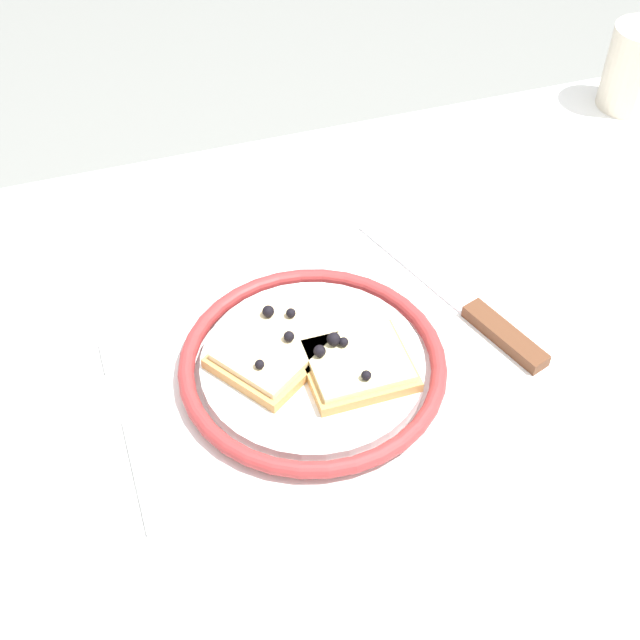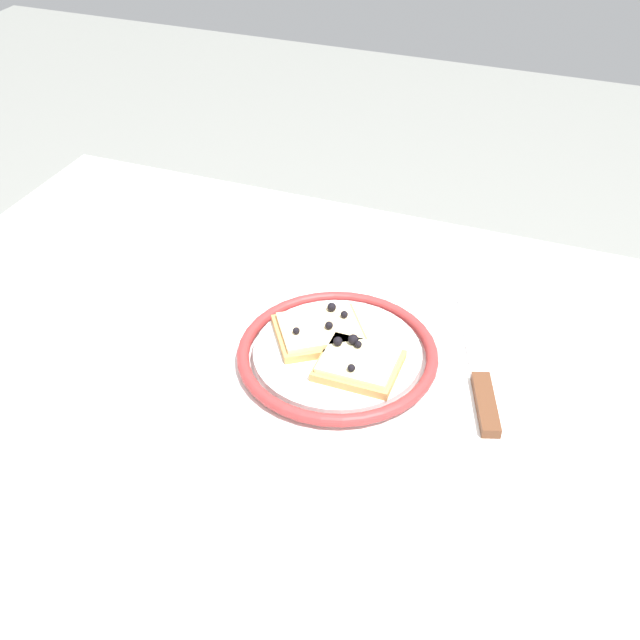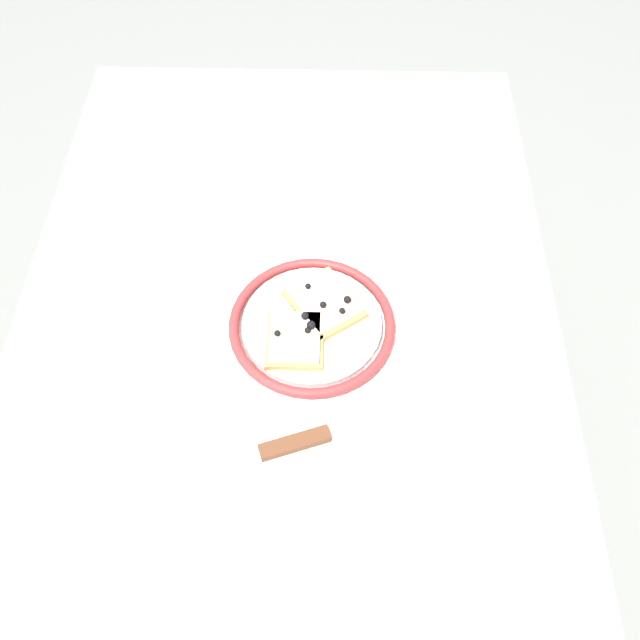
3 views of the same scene
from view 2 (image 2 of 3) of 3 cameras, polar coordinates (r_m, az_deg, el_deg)
The scene contains 7 objects.
dining_table at distance 0.92m, azimuth 1.50°, elevation -8.23°, with size 1.19×0.76×0.70m.
plate at distance 0.89m, azimuth 1.28°, elevation -2.50°, with size 0.23×0.23×0.02m.
pizza_slice_near at distance 0.90m, azimuth -0.02°, elevation -0.79°, with size 0.13×0.12×0.03m.
pizza_slice_far at distance 0.86m, azimuth 2.83°, elevation -3.16°, with size 0.09×0.08×0.03m.
knife at distance 0.88m, azimuth 11.70°, elevation -4.59°, with size 0.10×0.23×0.01m.
fork at distance 0.94m, azimuth -8.11°, elevation -1.01°, with size 0.02×0.20×0.00m.
napkin at distance 1.01m, azimuth -22.05°, elevation -0.89°, with size 0.13×0.12×0.00m, color white.
Camera 2 is at (0.20, -0.60, 1.29)m, focal length 43.84 mm.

